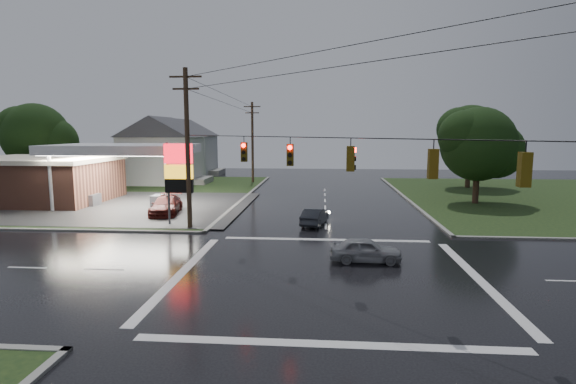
# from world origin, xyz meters

# --- Properties ---
(ground) EXTENTS (120.00, 120.00, 0.00)m
(ground) POSITION_xyz_m (0.00, 0.00, 0.00)
(ground) COLOR black
(ground) RESTS_ON ground
(grass_nw) EXTENTS (36.00, 36.00, 0.08)m
(grass_nw) POSITION_xyz_m (-26.00, 26.00, 0.04)
(grass_nw) COLOR #1A3115
(grass_nw) RESTS_ON ground
(gas_station) EXTENTS (26.20, 18.00, 5.60)m
(gas_station) POSITION_xyz_m (-25.68, 19.70, 2.55)
(gas_station) COLOR #2D2D2D
(gas_station) RESTS_ON ground
(pylon_sign) EXTENTS (2.00, 0.35, 6.00)m
(pylon_sign) POSITION_xyz_m (-10.50, 10.50, 4.01)
(pylon_sign) COLOR #59595E
(pylon_sign) RESTS_ON ground
(utility_pole_nw) EXTENTS (2.20, 0.32, 11.00)m
(utility_pole_nw) POSITION_xyz_m (-9.50, 9.50, 5.72)
(utility_pole_nw) COLOR #382619
(utility_pole_nw) RESTS_ON ground
(utility_pole_n) EXTENTS (2.20, 0.32, 10.50)m
(utility_pole_n) POSITION_xyz_m (-9.50, 38.00, 5.47)
(utility_pole_n) COLOR #382619
(utility_pole_n) RESTS_ON ground
(traffic_signals) EXTENTS (26.87, 26.87, 1.47)m
(traffic_signals) POSITION_xyz_m (0.02, -0.02, 6.48)
(traffic_signals) COLOR black
(traffic_signals) RESTS_ON ground
(house_near) EXTENTS (11.05, 8.48, 8.60)m
(house_near) POSITION_xyz_m (-20.95, 36.00, 4.41)
(house_near) COLOR silver
(house_near) RESTS_ON ground
(house_far) EXTENTS (11.05, 8.48, 8.60)m
(house_far) POSITION_xyz_m (-21.95, 48.00, 4.41)
(house_far) COLOR silver
(house_far) RESTS_ON ground
(tree_nw_behind) EXTENTS (8.93, 7.60, 10.00)m
(tree_nw_behind) POSITION_xyz_m (-33.84, 29.99, 6.18)
(tree_nw_behind) COLOR black
(tree_nw_behind) RESTS_ON ground
(tree_ne_near) EXTENTS (7.99, 6.80, 8.98)m
(tree_ne_near) POSITION_xyz_m (14.14, 21.99, 5.56)
(tree_ne_near) COLOR black
(tree_ne_near) RESTS_ON ground
(tree_ne_far) EXTENTS (8.46, 7.20, 9.80)m
(tree_ne_far) POSITION_xyz_m (17.15, 33.99, 6.18)
(tree_ne_far) COLOR black
(tree_ne_far) RESTS_ON ground
(car_north) EXTENTS (2.10, 3.94, 1.23)m
(car_north) POSITION_xyz_m (-0.80, 11.42, 0.62)
(car_north) COLOR #212329
(car_north) RESTS_ON ground
(car_crossing) EXTENTS (3.76, 1.57, 1.27)m
(car_crossing) POSITION_xyz_m (2.02, 2.34, 0.64)
(car_crossing) COLOR gray
(car_crossing) RESTS_ON ground
(car_pump) EXTENTS (2.90, 5.48, 1.51)m
(car_pump) POSITION_xyz_m (-13.00, 14.62, 0.76)
(car_pump) COLOR #581914
(car_pump) RESTS_ON ground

